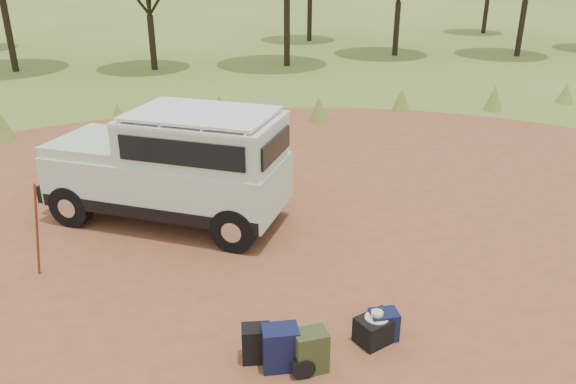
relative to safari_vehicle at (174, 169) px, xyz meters
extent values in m
plane|color=#58782A|center=(1.47, -2.20, -1.07)|extent=(140.00, 140.00, 0.00)
cylinder|color=#975231|center=(1.47, -2.20, -1.07)|extent=(23.00, 23.00, 0.01)
cone|color=#58782A|center=(-4.53, 6.10, -0.65)|extent=(0.60, 0.60, 0.85)
cone|color=#58782A|center=(-1.53, 7.00, -0.72)|extent=(0.60, 0.60, 0.70)
cone|color=#58782A|center=(1.47, 6.60, -0.62)|extent=(0.60, 0.60, 0.90)
cone|color=#58782A|center=(4.47, 6.20, -0.67)|extent=(0.60, 0.60, 0.80)
cone|color=#58782A|center=(7.47, 6.90, -0.70)|extent=(0.60, 0.60, 0.75)
cone|color=#58782A|center=(10.47, 6.30, -0.65)|extent=(0.60, 0.60, 0.85)
cone|color=#58782A|center=(13.47, 6.70, -0.72)|extent=(0.60, 0.60, 0.70)
cylinder|color=black|center=(-6.53, 16.80, 0.46)|extent=(0.28, 0.28, 3.06)
cylinder|color=black|center=(-0.53, 16.00, 0.10)|extent=(0.28, 0.28, 2.34)
cylinder|color=black|center=(5.47, 15.60, 0.39)|extent=(0.28, 0.28, 2.93)
cylinder|color=black|center=(11.47, 17.30, 0.23)|extent=(0.28, 0.28, 2.61)
cylinder|color=black|center=(17.47, 15.80, 0.28)|extent=(0.28, 0.28, 2.70)
cylinder|color=black|center=(8.47, 23.30, 0.28)|extent=(0.28, 0.28, 2.70)
cylinder|color=black|center=(20.47, 24.30, 0.10)|extent=(0.28, 0.28, 2.34)
cube|color=beige|center=(-0.13, 0.07, -0.20)|extent=(4.71, 3.73, 0.93)
cube|color=black|center=(-0.13, 0.07, -0.54)|extent=(4.65, 3.72, 0.23)
cube|color=beige|center=(0.55, -0.31, 0.63)|extent=(3.22, 2.85, 0.73)
cube|color=silver|center=(0.55, -0.31, 1.03)|extent=(3.24, 2.88, 0.06)
cube|color=silver|center=(0.55, -0.31, 1.12)|extent=(3.00, 2.68, 0.05)
cube|color=beige|center=(-1.34, 0.76, 0.36)|extent=(2.24, 2.27, 0.20)
cube|color=black|center=(-0.62, 0.35, 0.67)|extent=(0.87, 1.37, 0.51)
cube|color=black|center=(0.12, -1.08, 0.67)|extent=(2.03, 1.17, 0.44)
cube|color=black|center=(0.99, 0.46, 0.67)|extent=(2.03, 1.17, 0.44)
cube|color=black|center=(1.75, -0.99, 0.63)|extent=(0.75, 1.28, 0.40)
cube|color=black|center=(-2.09, 1.18, -0.49)|extent=(0.99, 1.61, 0.33)
cylinder|color=black|center=(-2.20, 1.24, 0.29)|extent=(0.68, 1.13, 0.07)
cylinder|color=black|center=(-2.20, 1.24, -0.22)|extent=(0.68, 1.13, 0.07)
cylinder|color=silver|center=(-2.35, 1.01, 0.10)|extent=(0.16, 0.22, 0.21)
cylinder|color=silver|center=(-2.08, 1.49, 0.10)|extent=(0.16, 0.22, 0.21)
cube|color=silver|center=(-2.16, 1.22, -0.37)|extent=(0.24, 0.38, 0.12)
cylinder|color=black|center=(-0.13, 1.05, 0.56)|extent=(0.11, 0.11, 0.80)
cylinder|color=black|center=(-1.96, 0.21, -0.66)|extent=(0.85, 0.64, 0.82)
cylinder|color=black|center=(-1.19, 1.57, -0.66)|extent=(0.85, 0.64, 0.82)
cylinder|color=black|center=(0.93, -1.42, -0.66)|extent=(0.85, 0.64, 0.82)
cylinder|color=black|center=(1.70, -0.06, -0.66)|extent=(0.85, 0.64, 0.82)
cylinder|color=brown|center=(-2.16, -1.65, -0.25)|extent=(0.29, 0.26, 1.65)
cube|color=black|center=(0.84, -4.34, -0.82)|extent=(0.39, 0.31, 0.49)
cube|color=#13153E|center=(1.11, -4.54, -0.78)|extent=(0.46, 0.34, 0.58)
cube|color=#3D4520|center=(1.46, -4.67, -0.79)|extent=(0.43, 0.33, 0.56)
cube|color=#13153E|center=(2.57, -4.27, -0.86)|extent=(0.38, 0.29, 0.42)
cube|color=black|center=(2.45, -4.31, -0.89)|extent=(0.62, 0.54, 0.37)
cylinder|color=black|center=(1.34, -4.70, -0.93)|extent=(0.30, 0.30, 0.29)
cylinder|color=beige|center=(2.45, -4.31, -0.69)|extent=(0.32, 0.32, 0.01)
cylinder|color=beige|center=(2.45, -4.31, -0.65)|extent=(0.16, 0.16, 0.08)
camera|label=1|loc=(0.02, -10.07, 3.71)|focal=35.00mm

